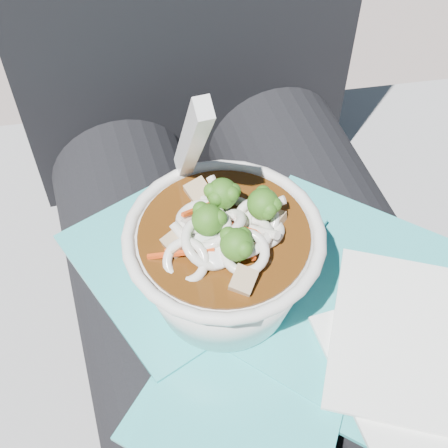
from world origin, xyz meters
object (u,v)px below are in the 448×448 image
object	(u,v)px
stone_ledge	(220,346)
lap	(267,330)
person_body	(236,237)
udon_bowl	(224,256)
plastic_bag	(277,307)

from	to	relation	value
stone_ledge	lap	world-z (taller)	lap
person_body	udon_bowl	size ratio (longest dim) A/B	5.30
plastic_bag	udon_bowl	xyz separation A→B (m)	(-0.04, 0.02, 0.06)
plastic_bag	udon_bowl	size ratio (longest dim) A/B	1.90
lap	udon_bowl	world-z (taller)	udon_bowl
lap	plastic_bag	size ratio (longest dim) A/B	1.33
plastic_bag	lap	bearing A→B (deg)	78.02
stone_ledge	lap	distance (m)	0.34
stone_ledge	person_body	bearing A→B (deg)	-90.00
plastic_bag	udon_bowl	distance (m)	0.07
udon_bowl	plastic_bag	bearing A→B (deg)	-26.83
person_body	udon_bowl	bearing A→B (deg)	-113.13
lap	plastic_bag	world-z (taller)	plastic_bag
stone_ledge	udon_bowl	size ratio (longest dim) A/B	5.26
person_body	udon_bowl	distance (m)	0.16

